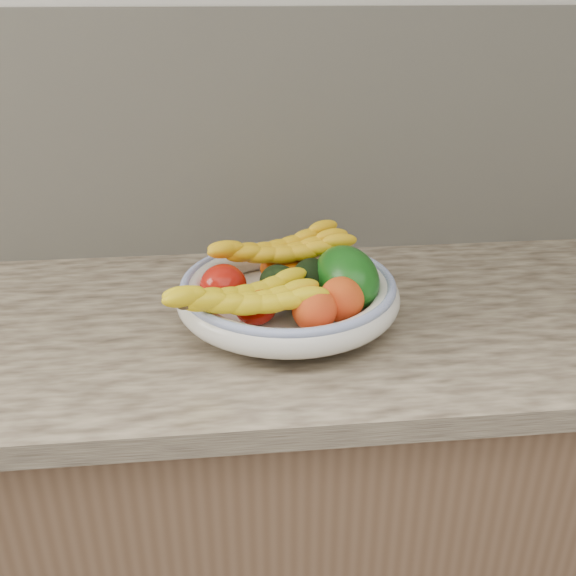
{
  "coord_description": "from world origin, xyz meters",
  "views": [
    {
      "loc": [
        -0.1,
        0.66,
        1.44
      ],
      "look_at": [
        0.0,
        1.66,
        0.96
      ],
      "focal_mm": 40.0,
      "sensor_mm": 36.0,
      "label": 1
    }
  ],
  "objects_px": {
    "fruit_bowl": "(288,294)",
    "banana_bunch_back": "(280,253)",
    "green_mango": "(346,278)",
    "banana_bunch_front": "(244,302)"
  },
  "relations": [
    {
      "from": "fruit_bowl",
      "to": "banana_bunch_back",
      "type": "height_order",
      "value": "banana_bunch_back"
    },
    {
      "from": "fruit_bowl",
      "to": "banana_bunch_front",
      "type": "bearing_deg",
      "value": -131.07
    },
    {
      "from": "green_mango",
      "to": "banana_bunch_front",
      "type": "height_order",
      "value": "green_mango"
    },
    {
      "from": "green_mango",
      "to": "banana_bunch_back",
      "type": "height_order",
      "value": "green_mango"
    },
    {
      "from": "fruit_bowl",
      "to": "banana_bunch_front",
      "type": "distance_m",
      "value": 0.13
    },
    {
      "from": "green_mango",
      "to": "banana_bunch_back",
      "type": "relative_size",
      "value": 0.54
    },
    {
      "from": "green_mango",
      "to": "banana_bunch_back",
      "type": "xyz_separation_m",
      "value": [
        -0.11,
        0.09,
        0.01
      ]
    },
    {
      "from": "fruit_bowl",
      "to": "banana_bunch_back",
      "type": "bearing_deg",
      "value": 93.44
    },
    {
      "from": "banana_bunch_back",
      "to": "banana_bunch_front",
      "type": "bearing_deg",
      "value": -126.89
    },
    {
      "from": "fruit_bowl",
      "to": "banana_bunch_back",
      "type": "distance_m",
      "value": 0.1
    }
  ]
}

